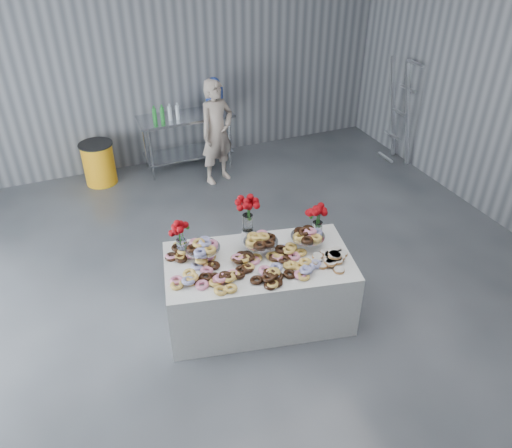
{
  "coord_description": "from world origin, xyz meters",
  "views": [
    {
      "loc": [
        -1.36,
        -3.29,
        3.87
      ],
      "look_at": [
        0.32,
        0.77,
        0.93
      ],
      "focal_mm": 35.0,
      "sensor_mm": 36.0,
      "label": 1
    }
  ],
  "objects": [
    {
      "name": "bouquet_right",
      "position": [
        0.95,
        0.55,
        1.05
      ],
      "size": [
        0.26,
        0.26,
        0.42
      ],
      "color": "white",
      "rests_on": "display_table"
    },
    {
      "name": "display_table",
      "position": [
        0.2,
        0.39,
        0.38
      ],
      "size": [
        2.06,
        1.37,
        0.75
      ],
      "primitive_type": "cube",
      "rotation": [
        0.0,
        0.0,
        -0.21
      ],
      "color": "white",
      "rests_on": "ground"
    },
    {
      "name": "cake_stand_right",
      "position": [
        0.77,
        0.43,
        0.89
      ],
      "size": [
        0.36,
        0.36,
        0.17
      ],
      "color": "silver",
      "rests_on": "display_table"
    },
    {
      "name": "room_walls",
      "position": [
        -0.27,
        0.07,
        2.64
      ],
      "size": [
        8.04,
        9.04,
        4.02
      ],
      "color": "gray",
      "rests_on": "ground"
    },
    {
      "name": "cake_stand_left",
      "position": [
        -0.31,
        0.65,
        0.89
      ],
      "size": [
        0.36,
        0.36,
        0.17
      ],
      "color": "silver",
      "rests_on": "display_table"
    },
    {
      "name": "stepladder",
      "position": [
        3.75,
        2.95,
        0.88
      ],
      "size": [
        0.57,
        0.45,
        1.77
      ],
      "primitive_type": null,
      "rotation": [
        0.0,
        -0.19,
        0.0
      ],
      "color": "silver",
      "rests_on": "ground"
    },
    {
      "name": "cake_stand_mid",
      "position": [
        0.28,
        0.53,
        0.89
      ],
      "size": [
        0.36,
        0.36,
        0.17
      ],
      "color": "silver",
      "rests_on": "display_table"
    },
    {
      "name": "water_jug",
      "position": [
        0.98,
        4.1,
        1.15
      ],
      "size": [
        0.28,
        0.28,
        0.55
      ],
      "color": "blue",
      "rests_on": "prep_table"
    },
    {
      "name": "trash_barrel",
      "position": [
        -0.95,
        4.1,
        0.34
      ],
      "size": [
        0.52,
        0.52,
        0.67
      ],
      "rotation": [
        0.0,
        0.0,
        0.29
      ],
      "color": "#FFA815",
      "rests_on": "ground"
    },
    {
      "name": "person",
      "position": [
        0.8,
        3.48,
        0.81
      ],
      "size": [
        0.69,
        0.57,
        1.62
      ],
      "primitive_type": "imported",
      "rotation": [
        0.0,
        0.0,
        0.35
      ],
      "color": "#CC8C93",
      "rests_on": "ground"
    },
    {
      "name": "bouquet_left",
      "position": [
        -0.48,
        0.79,
        1.05
      ],
      "size": [
        0.26,
        0.26,
        0.42
      ],
      "color": "white",
      "rests_on": "display_table"
    },
    {
      "name": "prep_table",
      "position": [
        0.48,
        4.1,
        0.62
      ],
      "size": [
        1.5,
        0.6,
        0.9
      ],
      "color": "silver",
      "rests_on": "ground"
    },
    {
      "name": "drink_bottles",
      "position": [
        0.16,
        4.0,
        1.04
      ],
      "size": [
        0.54,
        0.08,
        0.27
      ],
      "primitive_type": null,
      "color": "#268C33",
      "rests_on": "prep_table"
    },
    {
      "name": "danish_pile",
      "position": [
        0.9,
        0.09,
        0.81
      ],
      "size": [
        0.48,
        0.48,
        0.11
      ],
      "primitive_type": null,
      "color": "silver",
      "rests_on": "display_table"
    },
    {
      "name": "bouquet_center",
      "position": [
        0.22,
        0.75,
        1.13
      ],
      "size": [
        0.26,
        0.26,
        0.57
      ],
      "color": "silver",
      "rests_on": "display_table"
    },
    {
      "name": "ground",
      "position": [
        0.0,
        0.0,
        0.0
      ],
      "size": [
        9.0,
        9.0,
        0.0
      ],
      "primitive_type": "plane",
      "color": "#33353A",
      "rests_on": "ground"
    },
    {
      "name": "donut_mounds",
      "position": [
        0.2,
        0.34,
        0.8
      ],
      "size": [
        1.93,
        1.15,
        0.09
      ],
      "primitive_type": null,
      "rotation": [
        0.0,
        0.0,
        -0.21
      ],
      "color": "gold",
      "rests_on": "display_table"
    }
  ]
}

